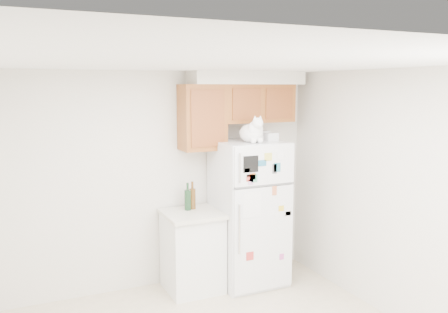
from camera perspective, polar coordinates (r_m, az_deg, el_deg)
room_shell at (r=3.88m, az=0.92°, el=-1.23°), size 3.84×4.04×2.52m
refrigerator at (r=5.63m, az=3.03°, el=-6.76°), size 0.76×0.78×1.70m
base_counter at (r=5.54m, az=-3.83°, el=-11.23°), size 0.64×0.64×0.92m
cat at (r=5.33m, az=3.48°, el=2.96°), size 0.31×0.45×0.32m
storage_box_back at (r=5.68m, az=4.51°, el=2.58°), size 0.21×0.18×0.10m
storage_box_front at (r=5.55m, az=5.66°, el=2.38°), size 0.16×0.12×0.09m
bottle_green at (r=5.45m, az=-4.39°, el=-4.81°), size 0.07×0.07×0.32m
bottle_amber at (r=5.50m, az=-3.82°, el=-4.67°), size 0.07×0.07×0.32m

